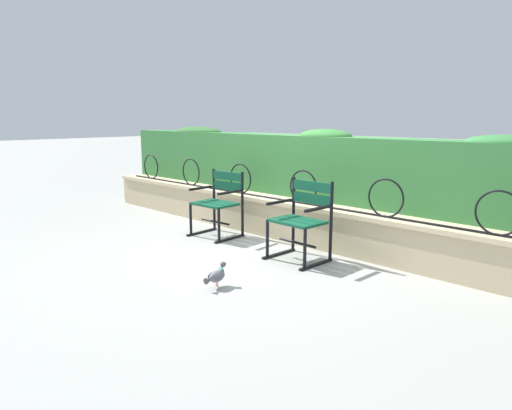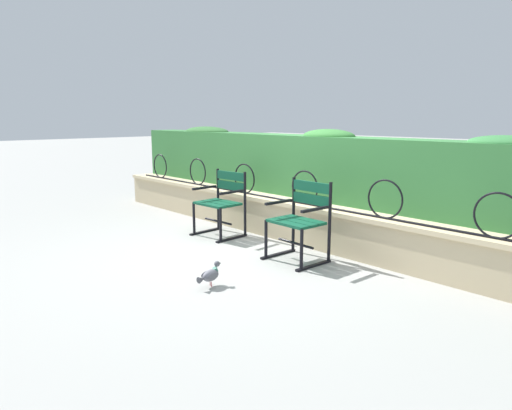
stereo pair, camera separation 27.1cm
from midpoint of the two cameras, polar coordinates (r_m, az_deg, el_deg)
The scene contains 7 objects.
ground_plane at distance 5.47m, azimuth 1.10°, elevation -5.73°, with size 60.00×60.00×0.00m, color #9E9E99.
stone_wall at distance 5.93m, azimuth 6.28°, elevation -1.93°, with size 7.82×0.41×0.51m.
iron_arch_fence at distance 5.99m, azimuth 3.75°, elevation 2.40°, with size 7.27×0.02×0.42m.
hedge_row at distance 6.16m, azimuth 8.88°, elevation 4.88°, with size 7.66×0.50×0.90m.
park_chair_left at distance 6.13m, azimuth -2.95°, elevation 0.49°, with size 0.60×0.55×0.86m.
park_chair_right at distance 5.09m, azimuth 7.08°, elevation -1.66°, with size 0.60×0.54×0.88m.
pigeon_near_chairs at distance 4.35m, azimuth -3.88°, elevation -8.62°, with size 0.13×0.29×0.22m.
Camera 2 is at (3.88, -3.53, 1.56)m, focal length 32.38 mm.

